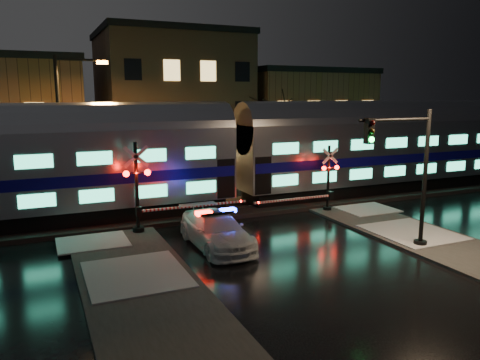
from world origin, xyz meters
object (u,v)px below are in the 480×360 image
Objects in this scene: police_car at (216,230)px; crossing_signal_left at (145,196)px; crossing_signal_right at (324,186)px; traffic_light at (409,177)px; streetlight at (65,122)px.

crossing_signal_left reaches higher than police_car.
crossing_signal_right is at bearing -0.08° from crossing_signal_left.
traffic_light is (9.52, -6.87, 1.34)m from crossing_signal_left.
streetlight is (-2.94, 6.69, 3.18)m from crossing_signal_left.
police_car is 0.84× the size of crossing_signal_left.
streetlight reaches higher than traffic_light.
police_car is at bearing -157.13° from crossing_signal_right.
crossing_signal_right is 7.06m from traffic_light.
crossing_signal_left is at bearing 125.31° from police_car.
crossing_signal_left is at bearing 153.73° from traffic_light.
streetlight is at bearing 142.14° from traffic_light.
police_car is 0.60× the size of streetlight.
crossing_signal_left is (-9.98, 0.01, 0.27)m from crossing_signal_right.
crossing_signal_right is 0.89× the size of traffic_light.
crossing_signal_right reaches higher than police_car.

